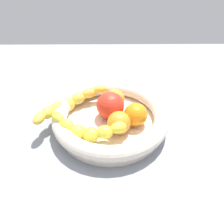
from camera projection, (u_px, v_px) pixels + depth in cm
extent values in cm
cube|color=gray|center=(112.00, 130.00, 60.95)|extent=(120.00, 120.00, 3.00)
cylinder|color=beige|center=(112.00, 124.00, 59.43)|extent=(27.70, 27.70, 1.93)
torus|color=beige|center=(112.00, 115.00, 57.66)|extent=(30.35, 30.35, 3.80)
ellipsoid|color=yellow|center=(60.00, 117.00, 53.73)|extent=(4.74, 4.63, 2.61)
ellipsoid|color=yellow|center=(68.00, 125.00, 52.55)|extent=(4.91, 5.12, 3.18)
ellipsoid|color=yellow|center=(80.00, 132.00, 51.86)|extent=(4.95, 5.11, 3.74)
ellipsoid|color=yellow|center=(93.00, 135.00, 51.24)|extent=(4.27, 4.51, 3.74)
ellipsoid|color=yellow|center=(107.00, 132.00, 50.72)|extent=(3.54, 4.30, 3.18)
ellipsoid|color=yellow|center=(120.00, 128.00, 50.79)|extent=(3.77, 4.65, 2.61)
ellipsoid|color=yellow|center=(102.00, 89.00, 63.60)|extent=(3.31, 4.76, 2.52)
ellipsoid|color=yellow|center=(90.00, 93.00, 63.29)|extent=(4.36, 5.15, 2.97)
ellipsoid|color=yellow|center=(79.00, 98.00, 62.53)|extent=(5.21, 5.51, 3.43)
ellipsoid|color=yellow|center=(69.00, 105.00, 61.36)|extent=(5.80, 5.84, 3.88)
ellipsoid|color=yellow|center=(59.00, 108.00, 58.92)|extent=(5.55, 5.37, 3.43)
ellipsoid|color=yellow|center=(49.00, 112.00, 56.19)|extent=(5.23, 4.63, 2.97)
ellipsoid|color=yellow|center=(41.00, 118.00, 53.25)|extent=(4.90, 3.66, 2.52)
sphere|color=orange|center=(116.00, 99.00, 61.87)|extent=(5.61, 5.61, 5.61)
sphere|color=orange|center=(121.00, 123.00, 53.78)|extent=(5.81, 5.81, 5.81)
sphere|color=orange|center=(137.00, 115.00, 56.04)|extent=(6.09, 6.09, 6.09)
sphere|color=red|center=(110.00, 106.00, 57.97)|extent=(7.39, 7.39, 7.39)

